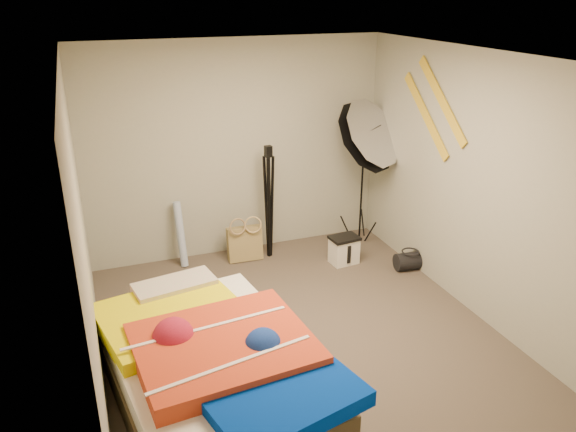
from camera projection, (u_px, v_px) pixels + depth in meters
name	position (u px, v px, depth m)	size (l,w,h in m)	color
floor	(301.00, 335.00, 5.20)	(4.00, 4.00, 0.00)	brown
ceiling	(304.00, 57.00, 4.25)	(4.00, 4.00, 0.00)	silver
wall_back	(237.00, 150.00, 6.46)	(3.50, 3.50, 0.00)	#9B9D8C
wall_front	(442.00, 339.00, 2.99)	(3.50, 3.50, 0.00)	#9B9D8C
wall_left	(83.00, 241.00, 4.15)	(4.00, 4.00, 0.00)	#9B9D8C
wall_right	(474.00, 186.00, 5.30)	(4.00, 4.00, 0.00)	#9B9D8C
tote_bag	(245.00, 244.00, 6.58)	(0.40, 0.12, 0.40)	#9C8B57
wrapping_roll	(181.00, 234.00, 6.39)	(0.09, 0.09, 0.76)	#5F83BF
camera_case	(344.00, 251.00, 6.51)	(0.30, 0.22, 0.30)	silver
duffel_bag	(410.00, 261.00, 6.38)	(0.20, 0.20, 0.33)	black
wall_stripe_upper	(442.00, 101.00, 5.55)	(0.02, 1.10, 0.10)	gold
wall_stripe_lower	(426.00, 116.00, 5.84)	(0.02, 1.10, 0.10)	gold
bed	(212.00, 363.00, 4.34)	(1.73, 2.32, 0.59)	#463A24
photo_umbrella	(365.00, 138.00, 6.50)	(0.93, 1.01, 1.91)	black
camera_tripod	(269.00, 195.00, 6.45)	(0.08, 0.08, 1.36)	black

